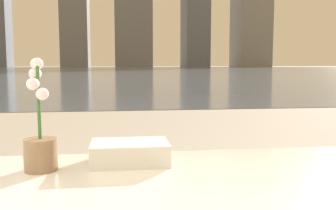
# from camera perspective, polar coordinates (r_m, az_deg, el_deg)

# --- Properties ---
(potted_orchid) EXTENTS (0.11, 0.11, 0.39)m
(potted_orchid) POSITION_cam_1_polar(r_m,az_deg,el_deg) (1.37, -18.92, -5.22)
(potted_orchid) COLOR #8C6B4C
(potted_orchid) RESTS_ON bathtub
(towel_stack) EXTENTS (0.29, 0.20, 0.08)m
(towel_stack) POSITION_cam_1_polar(r_m,az_deg,el_deg) (1.41, -5.85, -7.21)
(towel_stack) COLOR silver
(towel_stack) RESTS_ON bathtub
(harbor_water) EXTENTS (180.00, 110.00, 0.01)m
(harbor_water) POSITION_cam_1_polar(r_m,az_deg,el_deg) (62.42, -7.14, 5.35)
(harbor_water) COLOR slate
(harbor_water) RESTS_ON ground_plane
(skyline_tower_2) EXTENTS (11.44, 8.47, 24.69)m
(skyline_tower_2) POSITION_cam_1_polar(r_m,az_deg,el_deg) (119.04, -5.31, 11.73)
(skyline_tower_2) COLOR slate
(skyline_tower_2) RESTS_ON ground_plane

